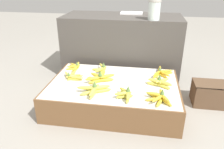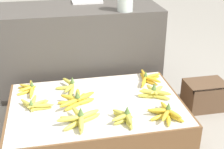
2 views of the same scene
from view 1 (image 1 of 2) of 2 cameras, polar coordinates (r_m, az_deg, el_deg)
The scene contains 15 objects.
ground_plane at distance 2.08m, azimuth 0.43°, elevation -7.88°, with size 10.00×10.00×0.00m, color gray.
display_platform at distance 2.02m, azimuth 0.44°, elevation -5.07°, with size 1.15×0.78×0.24m.
back_vendor_table at distance 2.64m, azimuth 2.57°, elevation 7.67°, with size 1.34×0.58×0.70m.
wooden_crate at distance 2.24m, azimuth 24.15°, elevation -4.58°, with size 0.31×0.23×0.21m.
banana_bunch_front_midleft at distance 1.79m, azimuth -4.74°, elevation -3.88°, with size 0.28×0.26×0.11m.
banana_bunch_front_midright at distance 1.71m, azimuth 3.64°, elevation -5.15°, with size 0.15×0.20×0.11m.
banana_bunch_front_right at distance 1.72m, azimuth 12.30°, elevation -5.83°, with size 0.21×0.24×0.10m.
banana_bunch_middle_left at distance 2.06m, azimuth -10.36°, elevation -0.45°, with size 0.22×0.17×0.08m.
banana_bunch_middle_midleft at distance 1.98m, azimuth -3.18°, elevation -0.81°, with size 0.26×0.23×0.11m.
banana_bunch_middle_right at distance 1.94m, azimuth 12.40°, elevation -1.96°, with size 0.22×0.20×0.11m.
banana_bunch_back_left at distance 2.26m, azimuth -9.61°, elevation 2.03°, with size 0.14×0.23×0.08m.
banana_bunch_back_midleft at distance 2.17m, azimuth -2.79°, elevation 1.47°, with size 0.14×0.24×0.10m.
banana_bunch_back_right at distance 2.15m, azimuth 12.74°, elevation 0.53°, with size 0.20×0.26×0.09m.
glass_jar at distance 2.32m, azimuth 10.98°, elevation 16.24°, with size 0.13×0.13×0.20m.
foam_tray_white at distance 2.68m, azimuth 5.13°, elevation 15.71°, with size 0.26×0.15×0.02m.
Camera 1 is at (0.26, -1.73, 1.12)m, focal length 35.00 mm.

